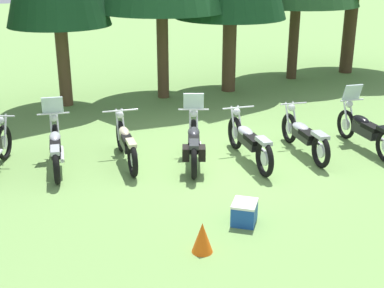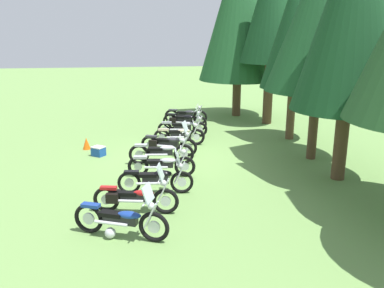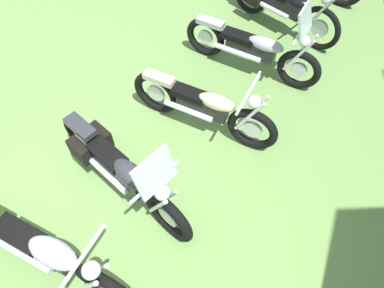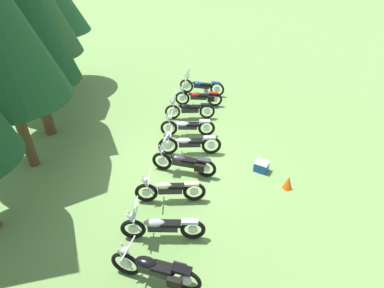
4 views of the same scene
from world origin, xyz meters
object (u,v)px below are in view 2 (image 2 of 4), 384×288
at_px(dropped_helmet, 110,233).
at_px(motorcycle_8, 134,197).
at_px(motorcycle_0, 186,115).
at_px(motorcycle_4, 168,143).
at_px(pine_tree_1, 273,2).
at_px(pine_tree_4, 355,8).
at_px(motorcycle_7, 157,178).
at_px(picnic_cooler, 98,151).
at_px(pine_tree_3, 322,15).
at_px(motorcycle_1, 184,120).
at_px(motorcycle_5, 162,152).
at_px(motorcycle_9, 122,219).
at_px(motorcycle_3, 180,135).
at_px(motorcycle_6, 162,164).
at_px(traffic_cone, 86,143).
at_px(motorcycle_2, 183,127).
at_px(pine_tree_2, 297,26).
at_px(pine_tree_0, 239,9).

bearing_deg(dropped_helmet, motorcycle_8, 156.64).
bearing_deg(motorcycle_0, motorcycle_4, -88.58).
height_order(pine_tree_1, pine_tree_4, pine_tree_1).
bearing_deg(motorcycle_7, motorcycle_0, 83.57).
bearing_deg(picnic_cooler, pine_tree_3, 80.05).
relative_size(motorcycle_1, pine_tree_4, 0.25).
distance_m(motorcycle_5, picnic_cooler, 2.75).
bearing_deg(pine_tree_1, motorcycle_9, -32.08).
bearing_deg(motorcycle_9, picnic_cooler, 122.19).
relative_size(motorcycle_3, motorcycle_6, 0.97).
bearing_deg(pine_tree_4, motorcycle_4, -122.63).
distance_m(motorcycle_4, pine_tree_1, 9.22).
height_order(motorcycle_4, traffic_cone, motorcycle_4).
bearing_deg(motorcycle_7, motorcycle_6, 86.12).
relative_size(motorcycle_2, motorcycle_5, 0.96).
height_order(motorcycle_7, pine_tree_2, pine_tree_2).
distance_m(motorcycle_0, motorcycle_6, 7.95).
bearing_deg(motorcycle_9, pine_tree_4, 46.81).
distance_m(motorcycle_0, motorcycle_5, 6.64).
height_order(motorcycle_6, traffic_cone, motorcycle_6).
relative_size(motorcycle_6, motorcycle_9, 1.00).
bearing_deg(pine_tree_2, motorcycle_3, -85.24).
bearing_deg(motorcycle_2, motorcycle_1, 90.20).
bearing_deg(pine_tree_1, motorcycle_1, -78.45).
bearing_deg(pine_tree_3, pine_tree_4, -0.73).
xyz_separation_m(pine_tree_0, pine_tree_4, (10.48, 0.88, -0.45)).
distance_m(motorcycle_9, pine_tree_1, 14.50).
bearing_deg(motorcycle_0, pine_tree_2, -24.60).
xyz_separation_m(motorcycle_4, pine_tree_2, (-1.71, 5.58, 4.39)).
distance_m(motorcycle_6, pine_tree_2, 8.52).
bearing_deg(picnic_cooler, traffic_cone, -150.61).
height_order(motorcycle_7, motorcycle_8, motorcycle_8).
xyz_separation_m(motorcycle_2, motorcycle_6, (5.16, -1.30, -0.02)).
xyz_separation_m(motorcycle_2, motorcycle_4, (2.70, -0.90, 0.01)).
relative_size(motorcycle_8, pine_tree_4, 0.27).
bearing_deg(motorcycle_5, pine_tree_2, 31.67).
xyz_separation_m(motorcycle_0, pine_tree_0, (-1.78, 3.09, 5.33)).
xyz_separation_m(motorcycle_3, picnic_cooler, (1.09, -3.28, -0.25)).
bearing_deg(motorcycle_8, motorcycle_6, 83.43).
distance_m(motorcycle_6, traffic_cone, 4.65).
bearing_deg(motorcycle_0, motorcycle_2, -83.98).
distance_m(motorcycle_8, picnic_cooler, 5.56).
bearing_deg(motorcycle_2, motorcycle_5, -99.48).
bearing_deg(pine_tree_1, motorcycle_4, -48.58).
relative_size(motorcycle_4, pine_tree_0, 0.23).
distance_m(motorcycle_9, pine_tree_4, 8.98).
bearing_deg(motorcycle_3, motorcycle_8, -100.49).
height_order(motorcycle_0, motorcycle_6, motorcycle_0).
xyz_separation_m(motorcycle_1, motorcycle_8, (9.13, -2.37, -0.03)).
height_order(motorcycle_1, picnic_cooler, motorcycle_1).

